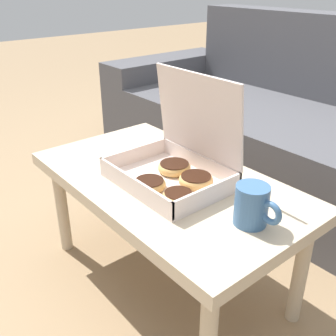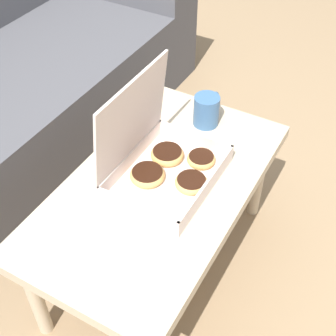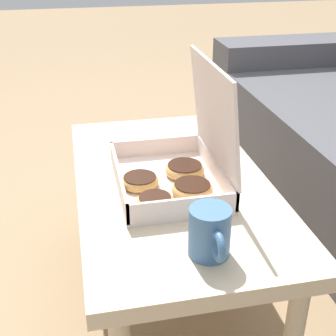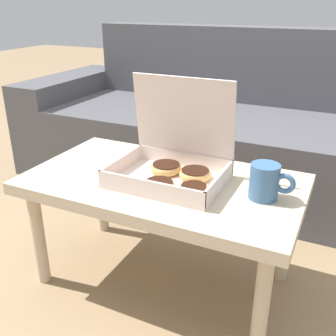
# 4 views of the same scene
# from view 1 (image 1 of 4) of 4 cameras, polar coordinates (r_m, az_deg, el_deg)

# --- Properties ---
(ground_plane) EXTENTS (12.00, 12.00, 0.00)m
(ground_plane) POSITION_cam_1_polar(r_m,az_deg,el_deg) (1.54, 3.64, -13.60)
(ground_plane) COLOR #937756
(couch) EXTENTS (2.42, 0.84, 0.82)m
(couch) POSITION_cam_1_polar(r_m,az_deg,el_deg) (1.98, 21.59, 3.45)
(couch) COLOR #4C4C51
(couch) RESTS_ON ground_plane
(coffee_table) EXTENTS (0.91, 0.51, 0.41)m
(coffee_table) POSITION_cam_1_polar(r_m,az_deg,el_deg) (1.26, -0.20, -3.35)
(coffee_table) COLOR #C6B293
(coffee_table) RESTS_ON ground_plane
(pastry_box) EXTENTS (0.35, 0.27, 0.32)m
(pastry_box) POSITION_cam_1_polar(r_m,az_deg,el_deg) (1.19, 1.41, 0.40)
(pastry_box) COLOR silver
(pastry_box) RESTS_ON coffee_table
(coffee_mug) EXTENTS (0.13, 0.09, 0.11)m
(coffee_mug) POSITION_cam_1_polar(r_m,az_deg,el_deg) (1.01, 12.18, -5.35)
(coffee_mug) COLOR #3D6693
(coffee_mug) RESTS_ON coffee_table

